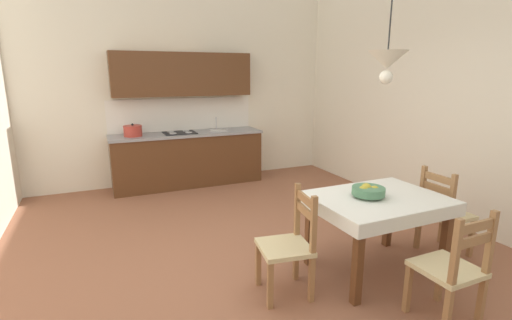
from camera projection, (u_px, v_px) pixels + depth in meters
ground_plane at (266, 266)px, 3.78m from camera, size 5.80×7.16×0.10m
wall_back at (183, 66)px, 6.29m from camera, size 5.80×0.12×3.99m
wall_right at (471, 62)px, 4.35m from camera, size 0.12×7.16×3.99m
kitchen_cabinetry at (186, 135)px, 6.22m from camera, size 2.50×0.63×2.20m
dining_table at (377, 211)px, 3.46m from camera, size 1.21×0.92×0.75m
dining_chair_window_side at (444, 214)px, 3.85m from camera, size 0.42×0.42×0.93m
dining_chair_camera_side at (452, 270)px, 2.75m from camera, size 0.43×0.43×0.93m
dining_chair_tv_side at (289, 245)px, 3.14m from camera, size 0.48×0.48×0.93m
fruit_bowl at (368, 191)px, 3.40m from camera, size 0.30×0.30×0.12m
pendant_lamp at (387, 61)px, 2.97m from camera, size 0.32×0.32×0.80m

